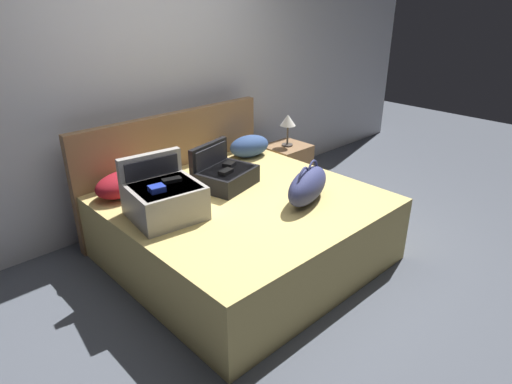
# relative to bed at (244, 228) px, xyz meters

# --- Properties ---
(ground_plane) EXTENTS (12.00, 12.00, 0.00)m
(ground_plane) POSITION_rel_bed_xyz_m (0.00, -0.40, -0.27)
(ground_plane) COLOR #4C515B
(back_wall) EXTENTS (8.00, 0.10, 2.60)m
(back_wall) POSITION_rel_bed_xyz_m (0.00, 1.25, 1.03)
(back_wall) COLOR silver
(back_wall) RESTS_ON ground
(bed) EXTENTS (1.92, 1.86, 0.55)m
(bed) POSITION_rel_bed_xyz_m (0.00, 0.00, 0.00)
(bed) COLOR tan
(bed) RESTS_ON ground
(headboard) EXTENTS (1.96, 0.08, 1.05)m
(headboard) POSITION_rel_bed_xyz_m (0.00, 0.97, 0.25)
(headboard) COLOR olive
(headboard) RESTS_ON ground
(hard_case_large) EXTENTS (0.54, 0.54, 0.42)m
(hard_case_large) POSITION_rel_bed_xyz_m (-0.62, 0.17, 0.42)
(hard_case_large) COLOR gray
(hard_case_large) RESTS_ON bed
(hard_case_medium) EXTENTS (0.54, 0.49, 0.34)m
(hard_case_medium) POSITION_rel_bed_xyz_m (0.05, 0.30, 0.38)
(hard_case_medium) COLOR black
(hard_case_medium) RESTS_ON bed
(duffel_bag) EXTENTS (0.62, 0.39, 0.31)m
(duffel_bag) POSITION_rel_bed_xyz_m (0.33, -0.38, 0.41)
(duffel_bag) COLOR navy
(duffel_bag) RESTS_ON bed
(pillow_near_headboard) EXTENTS (0.45, 0.31, 0.21)m
(pillow_near_headboard) POSITION_rel_bed_xyz_m (0.70, 0.70, 0.38)
(pillow_near_headboard) COLOR navy
(pillow_near_headboard) RESTS_ON bed
(pillow_center_head) EXTENTS (0.51, 0.38, 0.19)m
(pillow_center_head) POSITION_rel_bed_xyz_m (-0.67, 0.71, 0.37)
(pillow_center_head) COLOR maroon
(pillow_center_head) RESTS_ON bed
(nightstand) EXTENTS (0.44, 0.40, 0.54)m
(nightstand) POSITION_rel_bed_xyz_m (1.24, 0.68, -0.01)
(nightstand) COLOR olive
(nightstand) RESTS_ON ground
(table_lamp) EXTENTS (0.16, 0.16, 0.34)m
(table_lamp) POSITION_rel_bed_xyz_m (1.24, 0.68, 0.52)
(table_lamp) COLOR #3F3833
(table_lamp) RESTS_ON nightstand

